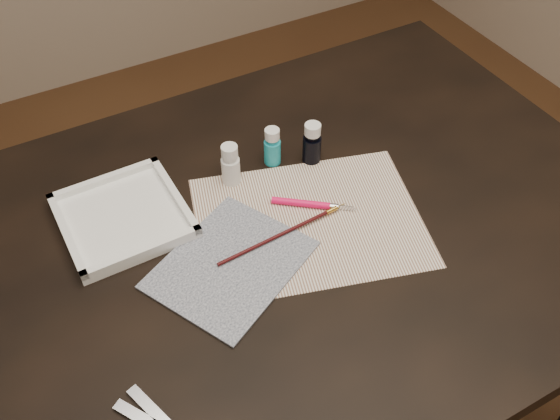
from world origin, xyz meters
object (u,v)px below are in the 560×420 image
canvas (231,264)px  paint_bottle_white (230,164)px  paint_bottle_cyan (272,146)px  palette_tray (123,216)px  paint_bottle_navy (312,143)px  paper (309,221)px

canvas → paint_bottle_white: (0.09, 0.18, 0.04)m
paint_bottle_cyan → palette_tray: (-0.30, -0.01, -0.03)m
canvas → paint_bottle_white: paint_bottle_white is taller
paint_bottle_white → palette_tray: (-0.21, -0.00, -0.03)m
paint_bottle_cyan → paint_bottle_navy: size_ratio=0.91×
paint_bottle_navy → palette_tray: 0.37m
palette_tray → paint_bottle_white: bearing=0.1°
paint_bottle_white → paint_bottle_cyan: bearing=6.9°
canvas → paint_bottle_cyan: bearing=46.6°
paint_bottle_white → paint_bottle_navy: (0.16, -0.02, 0.00)m
palette_tray → canvas: bearing=-56.2°
paper → palette_tray: palette_tray is taller
paint_bottle_white → palette_tray: 0.21m
paint_bottle_white → paint_bottle_navy: bearing=-7.2°
paper → palette_tray: bearing=151.0°
paper → paint_bottle_white: paint_bottle_white is taller
paint_bottle_navy → palette_tray: size_ratio=0.41×
paint_bottle_cyan → paint_bottle_navy: 0.08m
paint_bottle_white → paint_bottle_cyan: (0.09, 0.01, -0.00)m
canvas → palette_tray: (-0.12, 0.18, 0.01)m
paint_bottle_cyan → palette_tray: paint_bottle_cyan is taller
palette_tray → paint_bottle_navy: bearing=-3.1°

